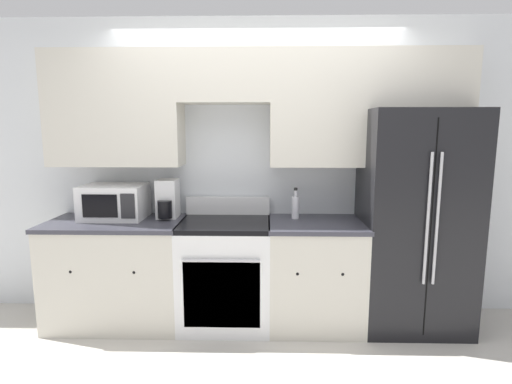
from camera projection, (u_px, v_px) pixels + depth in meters
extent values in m
plane|color=beige|center=(255.00, 341.00, 3.15)|extent=(12.00, 12.00, 0.00)
cube|color=silver|center=(257.00, 169.00, 3.59)|extent=(8.00, 0.06, 2.60)
cube|color=beige|center=(115.00, 109.00, 3.35)|extent=(1.11, 0.33, 0.94)
cube|color=beige|center=(225.00, 77.00, 3.28)|extent=(0.75, 0.33, 0.42)
cube|color=beige|center=(368.00, 109.00, 3.30)|extent=(1.62, 0.33, 0.94)
cube|color=beige|center=(118.00, 274.00, 3.41)|extent=(1.11, 0.62, 0.86)
cube|color=#383842|center=(115.00, 223.00, 3.34)|extent=(1.13, 0.64, 0.03)
sphere|color=black|center=(71.00, 272.00, 3.10)|extent=(0.03, 0.03, 0.03)
sphere|color=black|center=(134.00, 272.00, 3.09)|extent=(0.03, 0.03, 0.03)
cube|color=beige|center=(315.00, 275.00, 3.37)|extent=(0.77, 0.62, 0.86)
cube|color=#383842|center=(316.00, 224.00, 3.30)|extent=(0.79, 0.64, 0.03)
sphere|color=black|center=(297.00, 274.00, 3.06)|extent=(0.03, 0.03, 0.03)
sphere|color=black|center=(343.00, 274.00, 3.05)|extent=(0.03, 0.03, 0.03)
cube|color=white|center=(226.00, 275.00, 3.39)|extent=(0.75, 0.62, 0.85)
cube|color=black|center=(222.00, 294.00, 3.10)|extent=(0.60, 0.01, 0.55)
cube|color=black|center=(225.00, 224.00, 3.32)|extent=(0.75, 0.62, 0.04)
cube|color=white|center=(228.00, 206.00, 3.58)|extent=(0.75, 0.04, 0.16)
cylinder|color=silver|center=(221.00, 261.00, 3.03)|extent=(0.60, 0.02, 0.02)
cube|color=black|center=(413.00, 220.00, 3.32)|extent=(0.86, 0.71, 1.81)
cube|color=black|center=(430.00, 231.00, 2.98)|extent=(0.01, 0.01, 1.66)
cylinder|color=#B7B7BC|center=(428.00, 220.00, 2.94)|extent=(0.02, 0.02, 1.00)
cylinder|color=#B7B7BC|center=(437.00, 220.00, 2.93)|extent=(0.02, 0.02, 1.00)
cube|color=white|center=(114.00, 202.00, 3.42)|extent=(0.52, 0.38, 0.29)
cube|color=black|center=(100.00, 206.00, 3.23)|extent=(0.29, 0.01, 0.19)
cube|color=#262628|center=(128.00, 206.00, 3.22)|extent=(0.11, 0.01, 0.20)
cylinder|color=silver|center=(295.00, 208.00, 3.41)|extent=(0.06, 0.06, 0.19)
cylinder|color=silver|center=(296.00, 193.00, 3.40)|extent=(0.03, 0.03, 0.05)
cylinder|color=black|center=(296.00, 189.00, 3.39)|extent=(0.03, 0.03, 0.02)
cube|color=white|center=(168.00, 198.00, 3.46)|extent=(0.17, 0.21, 0.33)
cylinder|color=black|center=(165.00, 209.00, 3.36)|extent=(0.12, 0.12, 0.15)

